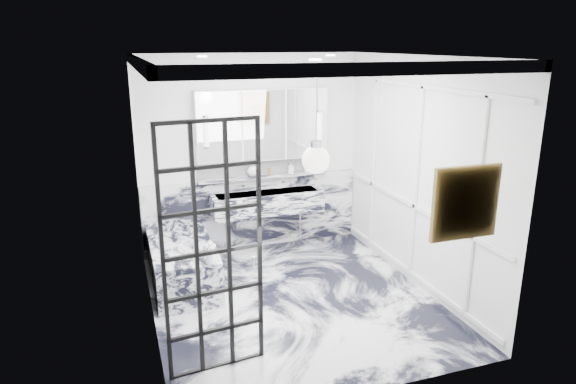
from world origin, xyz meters
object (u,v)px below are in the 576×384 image
object	(u,v)px
trough_sink	(267,202)
bathtub	(182,262)
crittall_door	(213,252)
mirror_cabinet	(263,125)

from	to	relation	value
trough_sink	bathtub	world-z (taller)	trough_sink
crittall_door	trough_sink	bearing A→B (deg)	58.02
bathtub	crittall_door	bearing A→B (deg)	-87.81
crittall_door	bathtub	bearing A→B (deg)	86.28
trough_sink	mirror_cabinet	size ratio (longest dim) A/B	0.84
mirror_cabinet	bathtub	bearing A→B (deg)	-147.94
trough_sink	mirror_cabinet	distance (m)	1.10
crittall_door	mirror_cabinet	distance (m)	3.07
mirror_cabinet	crittall_door	bearing A→B (deg)	-114.64
mirror_cabinet	bathtub	xyz separation A→B (m)	(-1.32, -0.83, -1.54)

